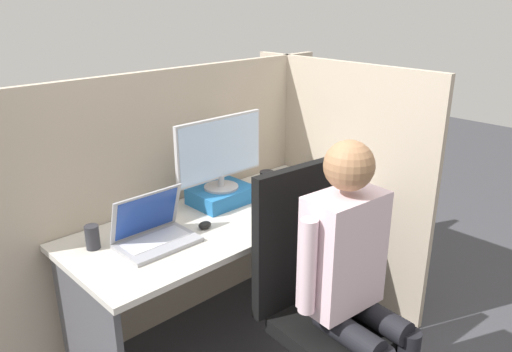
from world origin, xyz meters
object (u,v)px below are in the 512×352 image
object	(u,v)px
person	(353,269)
pen_cup	(92,237)
carrot_toy	(304,203)
coffee_mug	(267,179)
paper_box	(221,195)
office_chair	(317,295)
laptop	(154,234)
stapler	(310,173)
monitor	(220,151)

from	to	relation	value
person	pen_cup	distance (m)	1.16
carrot_toy	coffee_mug	bearing A→B (deg)	78.55
coffee_mug	paper_box	bearing A→B (deg)	178.51
paper_box	office_chair	distance (m)	0.81
person	laptop	bearing A→B (deg)	120.33
coffee_mug	stapler	bearing A→B (deg)	-12.04
carrot_toy	pen_cup	bearing A→B (deg)	160.88
stapler	pen_cup	size ratio (longest dim) A/B	1.08
office_chair	coffee_mug	bearing A→B (deg)	60.32
monitor	stapler	world-z (taller)	monitor
paper_box	office_chair	xyz separation A→B (m)	(-0.09, -0.77, -0.23)
carrot_toy	coffee_mug	world-z (taller)	coffee_mug
monitor	carrot_toy	size ratio (longest dim) A/B	4.03
stapler	coffee_mug	world-z (taller)	coffee_mug
carrot_toy	office_chair	bearing A→B (deg)	-131.60
laptop	office_chair	distance (m)	0.79
monitor	carrot_toy	distance (m)	0.53
paper_box	stapler	xyz separation A→B (m)	(0.66, -0.08, -0.01)
person	pen_cup	xyz separation A→B (m)	(-0.69, 0.93, 0.05)
laptop	pen_cup	bearing A→B (deg)	146.98
paper_box	office_chair	world-z (taller)	office_chair
coffee_mug	monitor	bearing A→B (deg)	178.04
laptop	coffee_mug	bearing A→B (deg)	9.25
laptop	pen_cup	world-z (taller)	laptop
paper_box	carrot_toy	xyz separation A→B (m)	(0.27, -0.36, -0.02)
office_chair	coffee_mug	distance (m)	0.90
office_chair	pen_cup	xyz separation A→B (m)	(-0.67, 0.76, 0.24)
person	monitor	bearing A→B (deg)	85.69
monitor	office_chair	world-z (taller)	monitor
monitor	office_chair	bearing A→B (deg)	-96.43
paper_box	pen_cup	bearing A→B (deg)	-179.81
carrot_toy	pen_cup	world-z (taller)	pen_cup
stapler	pen_cup	bearing A→B (deg)	177.01
carrot_toy	pen_cup	xyz separation A→B (m)	(-1.03, 0.36, 0.03)
laptop	stapler	bearing A→B (deg)	3.59
coffee_mug	pen_cup	bearing A→B (deg)	179.66
office_chair	person	size ratio (longest dim) A/B	0.87
stapler	carrot_toy	world-z (taller)	stapler
paper_box	carrot_toy	world-z (taller)	paper_box
coffee_mug	laptop	bearing A→B (deg)	-170.75
monitor	office_chair	distance (m)	0.91
stapler	coffee_mug	size ratio (longest dim) A/B	1.23
stapler	person	world-z (taller)	person
stapler	coffee_mug	bearing A→B (deg)	167.96
coffee_mug	office_chair	bearing A→B (deg)	-119.68
stapler	pen_cup	world-z (taller)	pen_cup
laptop	office_chair	xyz separation A→B (m)	(0.44, -0.62, -0.24)
stapler	person	size ratio (longest dim) A/B	0.09
laptop	coffee_mug	distance (m)	0.89
office_chair	coffee_mug	world-z (taller)	office_chair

